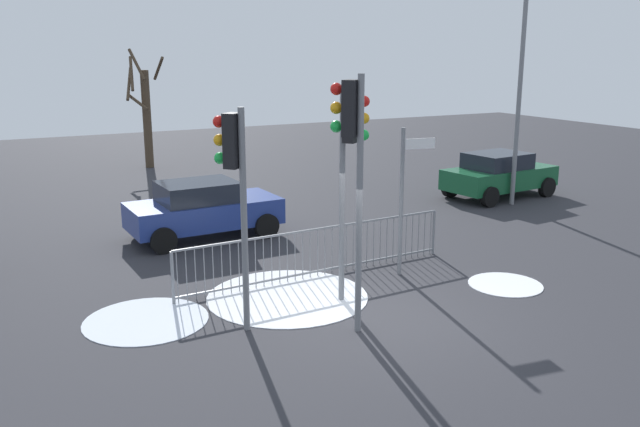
{
  "coord_description": "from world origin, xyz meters",
  "views": [
    {
      "loc": [
        -6.2,
        -9.34,
        4.72
      ],
      "look_at": [
        -0.0,
        2.52,
        1.41
      ],
      "focal_mm": 37.32,
      "sensor_mm": 36.0,
      "label": 1
    }
  ],
  "objects_px": {
    "traffic_light_rear_right": "(234,169)",
    "traffic_light_mid_right": "(350,147)",
    "direction_sign_post": "(404,194)",
    "car_green_mid": "(499,174)",
    "bare_tree_left": "(145,112)",
    "traffic_light_foreground_left": "(352,146)",
    "street_lamp": "(522,54)",
    "car_blue_far": "(203,209)"
  },
  "relations": [
    {
      "from": "traffic_light_rear_right",
      "to": "traffic_light_mid_right",
      "type": "height_order",
      "value": "traffic_light_mid_right"
    },
    {
      "from": "direction_sign_post",
      "to": "car_green_mid",
      "type": "xyz_separation_m",
      "value": [
        7.18,
        4.94,
        -1.0
      ]
    },
    {
      "from": "traffic_light_mid_right",
      "to": "bare_tree_left",
      "type": "bearing_deg",
      "value": -127.42
    },
    {
      "from": "car_green_mid",
      "to": "bare_tree_left",
      "type": "xyz_separation_m",
      "value": [
        -8.81,
        11.01,
        1.5
      ]
    },
    {
      "from": "traffic_light_foreground_left",
      "to": "direction_sign_post",
      "type": "relative_size",
      "value": 1.38
    },
    {
      "from": "car_green_mid",
      "to": "bare_tree_left",
      "type": "bearing_deg",
      "value": 122.82
    },
    {
      "from": "street_lamp",
      "to": "car_blue_far",
      "type": "bearing_deg",
      "value": 175.2
    },
    {
      "from": "traffic_light_rear_right",
      "to": "direction_sign_post",
      "type": "bearing_deg",
      "value": -25.82
    },
    {
      "from": "traffic_light_foreground_left",
      "to": "car_blue_far",
      "type": "distance_m",
      "value": 7.21
    },
    {
      "from": "traffic_light_mid_right",
      "to": "bare_tree_left",
      "type": "distance_m",
      "value": 16.83
    },
    {
      "from": "bare_tree_left",
      "to": "car_green_mid",
      "type": "bearing_deg",
      "value": -51.33
    },
    {
      "from": "car_blue_far",
      "to": "bare_tree_left",
      "type": "bearing_deg",
      "value": 81.3
    },
    {
      "from": "car_blue_far",
      "to": "street_lamp",
      "type": "height_order",
      "value": "street_lamp"
    },
    {
      "from": "car_blue_far",
      "to": "car_green_mid",
      "type": "bearing_deg",
      "value": -1.09
    },
    {
      "from": "traffic_light_mid_right",
      "to": "car_blue_far",
      "type": "bearing_deg",
      "value": -115.9
    },
    {
      "from": "car_blue_far",
      "to": "car_green_mid",
      "type": "relative_size",
      "value": 0.98
    },
    {
      "from": "traffic_light_rear_right",
      "to": "traffic_light_mid_right",
      "type": "relative_size",
      "value": 0.94
    },
    {
      "from": "traffic_light_foreground_left",
      "to": "car_green_mid",
      "type": "distance_m",
      "value": 12.16
    },
    {
      "from": "direction_sign_post",
      "to": "street_lamp",
      "type": "height_order",
      "value": "street_lamp"
    },
    {
      "from": "traffic_light_mid_right",
      "to": "car_blue_far",
      "type": "distance_m",
      "value": 6.13
    },
    {
      "from": "car_blue_far",
      "to": "traffic_light_mid_right",
      "type": "bearing_deg",
      "value": -81.36
    },
    {
      "from": "car_blue_far",
      "to": "direction_sign_post",
      "type": "bearing_deg",
      "value": -60.74
    },
    {
      "from": "traffic_light_foreground_left",
      "to": "traffic_light_mid_right",
      "type": "bearing_deg",
      "value": 20.01
    },
    {
      "from": "traffic_light_mid_right",
      "to": "street_lamp",
      "type": "relative_size",
      "value": 0.54
    },
    {
      "from": "direction_sign_post",
      "to": "car_blue_far",
      "type": "bearing_deg",
      "value": 128.93
    },
    {
      "from": "traffic_light_mid_right",
      "to": "direction_sign_post",
      "type": "distance_m",
      "value": 2.36
    },
    {
      "from": "direction_sign_post",
      "to": "traffic_light_mid_right",
      "type": "bearing_deg",
      "value": -147.25
    },
    {
      "from": "traffic_light_rear_right",
      "to": "traffic_light_mid_right",
      "type": "bearing_deg",
      "value": -35.01
    },
    {
      "from": "traffic_light_foreground_left",
      "to": "street_lamp",
      "type": "height_order",
      "value": "street_lamp"
    },
    {
      "from": "traffic_light_rear_right",
      "to": "direction_sign_post",
      "type": "xyz_separation_m",
      "value": [
        4.15,
        1.09,
        -1.03
      ]
    },
    {
      "from": "traffic_light_mid_right",
      "to": "direction_sign_post",
      "type": "relative_size",
      "value": 1.29
    },
    {
      "from": "traffic_light_rear_right",
      "to": "street_lamp",
      "type": "bearing_deg",
      "value": -15.98
    },
    {
      "from": "traffic_light_foreground_left",
      "to": "traffic_light_rear_right",
      "type": "xyz_separation_m",
      "value": [
        -1.68,
        0.94,
        -0.39
      ]
    },
    {
      "from": "car_blue_far",
      "to": "bare_tree_left",
      "type": "relative_size",
      "value": 0.81
    },
    {
      "from": "traffic_light_foreground_left",
      "to": "bare_tree_left",
      "type": "height_order",
      "value": "bare_tree_left"
    },
    {
      "from": "direction_sign_post",
      "to": "car_blue_far",
      "type": "height_order",
      "value": "direction_sign_post"
    },
    {
      "from": "car_blue_far",
      "to": "car_green_mid",
      "type": "height_order",
      "value": "same"
    },
    {
      "from": "traffic_light_foreground_left",
      "to": "car_blue_far",
      "type": "xyz_separation_m",
      "value": [
        -0.43,
        6.78,
        -2.43
      ]
    },
    {
      "from": "bare_tree_left",
      "to": "street_lamp",
      "type": "bearing_deg",
      "value": -54.81
    },
    {
      "from": "traffic_light_foreground_left",
      "to": "traffic_light_mid_right",
      "type": "relative_size",
      "value": 1.07
    },
    {
      "from": "traffic_light_rear_right",
      "to": "bare_tree_left",
      "type": "relative_size",
      "value": 0.8
    },
    {
      "from": "car_green_mid",
      "to": "street_lamp",
      "type": "bearing_deg",
      "value": -114.11
    }
  ]
}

